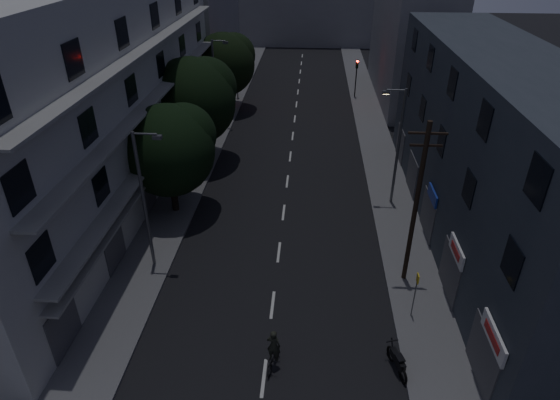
# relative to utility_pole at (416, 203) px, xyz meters

# --- Properties ---
(ground) EXTENTS (160.00, 160.00, 0.00)m
(ground) POSITION_rel_utility_pole_xyz_m (-6.98, 16.02, -4.87)
(ground) COLOR black
(ground) RESTS_ON ground
(sidewalk_left) EXTENTS (3.00, 90.00, 0.15)m
(sidewalk_left) POSITION_rel_utility_pole_xyz_m (-14.48, 16.02, -4.79)
(sidewalk_left) COLOR #565659
(sidewalk_left) RESTS_ON ground
(sidewalk_right) EXTENTS (3.00, 90.00, 0.15)m
(sidewalk_right) POSITION_rel_utility_pole_xyz_m (0.52, 16.02, -4.79)
(sidewalk_right) COLOR #565659
(sidewalk_right) RESTS_ON ground
(lane_markings) EXTENTS (0.15, 60.50, 0.01)m
(lane_markings) POSITION_rel_utility_pole_xyz_m (-6.98, 22.27, -4.86)
(lane_markings) COLOR beige
(lane_markings) RESTS_ON ground
(building_left) EXTENTS (7.00, 36.00, 14.00)m
(building_left) POSITION_rel_utility_pole_xyz_m (-18.95, 9.02, 2.13)
(building_left) COLOR #AEAEA9
(building_left) RESTS_ON ground
(building_right) EXTENTS (6.19, 28.00, 11.00)m
(building_right) POSITION_rel_utility_pole_xyz_m (5.02, 5.02, 0.63)
(building_right) COLOR #2B323B
(building_right) RESTS_ON ground
(building_far_left) EXTENTS (6.00, 20.00, 16.00)m
(building_far_left) POSITION_rel_utility_pole_xyz_m (-18.98, 39.02, 3.13)
(building_far_left) COLOR slate
(building_far_left) RESTS_ON ground
(building_far_right) EXTENTS (6.00, 20.00, 13.00)m
(building_far_right) POSITION_rel_utility_pole_xyz_m (5.02, 33.02, 1.63)
(building_far_right) COLOR slate
(building_far_right) RESTS_ON ground
(building_far_end) EXTENTS (24.00, 8.00, 10.00)m
(building_far_end) POSITION_rel_utility_pole_xyz_m (-6.98, 61.02, 0.13)
(building_far_end) COLOR slate
(building_far_end) RESTS_ON ground
(tree_near) EXTENTS (5.92, 5.92, 7.30)m
(tree_near) POSITION_rel_utility_pole_xyz_m (-14.21, 6.24, -0.15)
(tree_near) COLOR black
(tree_near) RESTS_ON sidewalk_left
(tree_mid) EXTENTS (6.76, 6.76, 8.32)m
(tree_mid) POSITION_rel_utility_pole_xyz_m (-14.46, 14.06, 0.48)
(tree_mid) COLOR black
(tree_mid) RESTS_ON sidewalk_left
(tree_far) EXTENTS (6.24, 6.24, 7.72)m
(tree_far) POSITION_rel_utility_pole_xyz_m (-14.24, 26.86, 0.12)
(tree_far) COLOR black
(tree_far) RESTS_ON sidewalk_left
(traffic_signal_far_right) EXTENTS (0.28, 0.37, 4.10)m
(traffic_signal_far_right) POSITION_rel_utility_pole_xyz_m (-0.51, 31.68, -1.77)
(traffic_signal_far_right) COLOR black
(traffic_signal_far_right) RESTS_ON sidewalk_right
(traffic_signal_far_left) EXTENTS (0.28, 0.37, 4.10)m
(traffic_signal_far_left) POSITION_rel_utility_pole_xyz_m (-13.63, 30.44, -1.77)
(traffic_signal_far_left) COLOR black
(traffic_signal_far_left) RESTS_ON sidewalk_left
(street_lamp_left_near) EXTENTS (1.51, 0.25, 8.00)m
(street_lamp_left_near) POSITION_rel_utility_pole_xyz_m (-13.82, 0.25, -0.27)
(street_lamp_left_near) COLOR #585960
(street_lamp_left_near) RESTS_ON sidewalk_left
(street_lamp_right) EXTENTS (1.51, 0.25, 8.00)m
(street_lamp_right) POSITION_rel_utility_pole_xyz_m (0.29, 8.25, -0.27)
(street_lamp_right) COLOR #54585C
(street_lamp_right) RESTS_ON sidewalk_right
(street_lamp_left_far) EXTENTS (1.51, 0.25, 8.00)m
(street_lamp_left_far) POSITION_rel_utility_pole_xyz_m (-14.21, 21.87, -0.27)
(street_lamp_left_far) COLOR #57595F
(street_lamp_left_far) RESTS_ON sidewalk_left
(utility_pole) EXTENTS (1.80, 0.24, 9.00)m
(utility_pole) POSITION_rel_utility_pole_xyz_m (0.00, 0.00, 0.00)
(utility_pole) COLOR black
(utility_pole) RESTS_ON sidewalk_right
(bus_stop_sign) EXTENTS (0.06, 0.35, 2.52)m
(bus_stop_sign) POSITION_rel_utility_pole_xyz_m (-0.10, -2.88, -2.98)
(bus_stop_sign) COLOR #595B60
(bus_stop_sign) RESTS_ON sidewalk_right
(motorcycle) EXTENTS (0.79, 1.86, 1.23)m
(motorcycle) POSITION_rel_utility_pole_xyz_m (-1.28, -6.13, -4.38)
(motorcycle) COLOR black
(motorcycle) RESTS_ON ground
(cyclist) EXTENTS (0.94, 1.73, 2.08)m
(cyclist) POSITION_rel_utility_pole_xyz_m (-6.60, -6.31, -4.16)
(cyclist) COLOR black
(cyclist) RESTS_ON ground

